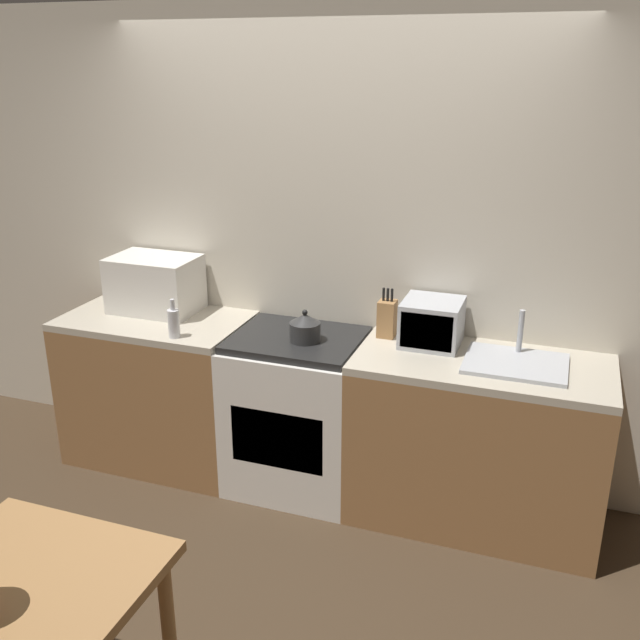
{
  "coord_description": "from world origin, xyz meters",
  "views": [
    {
      "loc": [
        1.21,
        -2.68,
        2.3
      ],
      "look_at": [
        0.07,
        0.52,
        1.05
      ],
      "focal_mm": 40.0,
      "sensor_mm": 36.0,
      "label": 1
    }
  ],
  "objects_px": {
    "stove_range": "(298,412)",
    "microwave": "(155,284)",
    "toaster_oven": "(432,323)",
    "dining_table": "(21,619)",
    "kettle": "(305,328)",
    "bottle": "(174,323)"
  },
  "relations": [
    {
      "from": "kettle",
      "to": "toaster_oven",
      "type": "distance_m",
      "value": 0.66
    },
    {
      "from": "stove_range",
      "to": "microwave",
      "type": "distance_m",
      "value": 1.13
    },
    {
      "from": "microwave",
      "to": "dining_table",
      "type": "height_order",
      "value": "microwave"
    },
    {
      "from": "stove_range",
      "to": "toaster_oven",
      "type": "relative_size",
      "value": 3.0
    },
    {
      "from": "kettle",
      "to": "microwave",
      "type": "distance_m",
      "value": 1.02
    },
    {
      "from": "stove_range",
      "to": "dining_table",
      "type": "bearing_deg",
      "value": -94.6
    },
    {
      "from": "bottle",
      "to": "dining_table",
      "type": "relative_size",
      "value": 0.27
    },
    {
      "from": "microwave",
      "to": "toaster_oven",
      "type": "xyz_separation_m",
      "value": [
        1.63,
        0.02,
        -0.04
      ]
    },
    {
      "from": "microwave",
      "to": "stove_range",
      "type": "bearing_deg",
      "value": -7.21
    },
    {
      "from": "stove_range",
      "to": "dining_table",
      "type": "relative_size",
      "value": 1.16
    },
    {
      "from": "stove_range",
      "to": "toaster_oven",
      "type": "height_order",
      "value": "toaster_oven"
    },
    {
      "from": "stove_range",
      "to": "dining_table",
      "type": "height_order",
      "value": "stove_range"
    },
    {
      "from": "toaster_oven",
      "to": "dining_table",
      "type": "height_order",
      "value": "toaster_oven"
    },
    {
      "from": "kettle",
      "to": "microwave",
      "type": "height_order",
      "value": "microwave"
    },
    {
      "from": "microwave",
      "to": "dining_table",
      "type": "relative_size",
      "value": 0.64
    },
    {
      "from": "microwave",
      "to": "bottle",
      "type": "distance_m",
      "value": 0.48
    },
    {
      "from": "kettle",
      "to": "bottle",
      "type": "bearing_deg",
      "value": -164.65
    },
    {
      "from": "stove_range",
      "to": "kettle",
      "type": "xyz_separation_m",
      "value": [
        0.06,
        -0.04,
        0.53
      ]
    },
    {
      "from": "microwave",
      "to": "bottle",
      "type": "height_order",
      "value": "microwave"
    },
    {
      "from": "stove_range",
      "to": "microwave",
      "type": "xyz_separation_m",
      "value": [
        -0.94,
        0.12,
        0.61
      ]
    },
    {
      "from": "microwave",
      "to": "toaster_oven",
      "type": "bearing_deg",
      "value": 0.74
    },
    {
      "from": "stove_range",
      "to": "microwave",
      "type": "relative_size",
      "value": 1.82
    }
  ]
}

